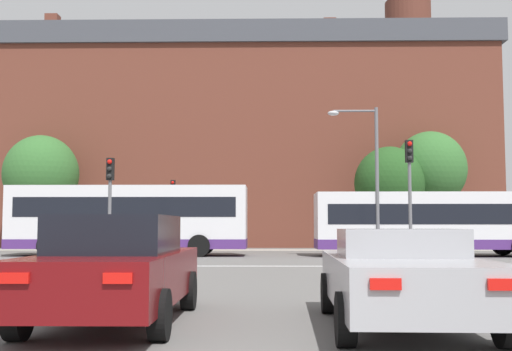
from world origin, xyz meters
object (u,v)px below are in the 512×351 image
(traffic_light_near_right, at_px, (410,181))
(bus_crossing_trailing, at_px, (129,218))
(traffic_light_near_left, at_px, (110,192))
(traffic_light_far_left, at_px, (173,203))
(car_roadster_right, at_px, (402,277))
(street_lamp_junction, at_px, (368,164))
(pedestrian_waiting, at_px, (127,233))
(car_saloon_left, at_px, (117,268))
(bus_crossing_lead, at_px, (436,222))

(traffic_light_near_right, bearing_deg, bus_crossing_trailing, 147.62)
(traffic_light_near_left, distance_m, traffic_light_far_left, 13.53)
(car_roadster_right, xyz_separation_m, bus_crossing_trailing, (-8.36, 21.10, 1.05))
(traffic_light_far_left, bearing_deg, car_roadster_right, -75.14)
(bus_crossing_trailing, relative_size, street_lamp_junction, 1.65)
(traffic_light_near_left, relative_size, street_lamp_junction, 0.57)
(traffic_light_near_left, bearing_deg, traffic_light_far_left, 88.92)
(traffic_light_near_left, xyz_separation_m, pedestrian_waiting, (-2.35, 13.60, -1.63))
(car_saloon_left, height_order, traffic_light_near_left, traffic_light_near_left)
(car_saloon_left, xyz_separation_m, traffic_light_far_left, (-3.21, 27.00, 1.91))
(pedestrian_waiting, bearing_deg, traffic_light_near_right, 164.88)
(car_saloon_left, relative_size, bus_crossing_trailing, 0.43)
(bus_crossing_lead, bearing_deg, car_roadster_right, 164.09)
(bus_crossing_trailing, bearing_deg, traffic_light_near_left, -173.30)
(bus_crossing_trailing, xyz_separation_m, traffic_light_far_left, (1.11, 6.25, 0.95))
(car_saloon_left, bearing_deg, traffic_light_near_right, 61.50)
(traffic_light_near_right, bearing_deg, traffic_light_near_left, 179.77)
(bus_crossing_lead, height_order, pedestrian_waiting, bus_crossing_lead)
(street_lamp_junction, bearing_deg, traffic_light_near_left, -150.73)
(car_roadster_right, distance_m, traffic_light_near_left, 15.84)
(car_roadster_right, distance_m, bus_crossing_lead, 21.58)
(bus_crossing_lead, bearing_deg, traffic_light_near_right, 158.65)
(bus_crossing_trailing, height_order, traffic_light_near_right, traffic_light_near_right)
(traffic_light_near_left, bearing_deg, street_lamp_junction, 29.27)
(bus_crossing_trailing, distance_m, pedestrian_waiting, 6.54)
(car_saloon_left, bearing_deg, bus_crossing_trailing, 101.56)
(traffic_light_near_right, xyz_separation_m, street_lamp_junction, (-0.58, 5.71, 1.16))
(car_roadster_right, distance_m, traffic_light_near_right, 14.32)
(pedestrian_waiting, bearing_deg, street_lamp_junction, 178.69)
(bus_crossing_lead, xyz_separation_m, traffic_light_far_left, (-13.16, 6.60, 1.14))
(car_roadster_right, relative_size, traffic_light_far_left, 1.19)
(bus_crossing_trailing, xyz_separation_m, pedestrian_waiting, (-1.49, 6.32, -0.79))
(car_roadster_right, relative_size, traffic_light_near_right, 1.07)
(traffic_light_near_left, height_order, street_lamp_junction, street_lamp_junction)
(car_saloon_left, height_order, car_roadster_right, car_saloon_left)
(car_saloon_left, distance_m, car_roadster_right, 4.06)
(traffic_light_near_left, height_order, traffic_light_far_left, traffic_light_far_left)
(street_lamp_junction, bearing_deg, car_roadster_right, -97.61)
(bus_crossing_lead, relative_size, traffic_light_far_left, 2.78)
(car_roadster_right, height_order, traffic_light_near_left, traffic_light_near_left)
(traffic_light_far_left, relative_size, pedestrian_waiting, 2.42)
(traffic_light_near_right, height_order, street_lamp_junction, street_lamp_junction)
(traffic_light_near_left, relative_size, pedestrian_waiting, 2.32)
(bus_crossing_lead, height_order, street_lamp_junction, street_lamp_junction)
(car_roadster_right, bearing_deg, bus_crossing_trailing, 113.12)
(car_saloon_left, distance_m, traffic_light_near_right, 15.41)
(bus_crossing_trailing, height_order, traffic_light_near_left, traffic_light_near_left)
(traffic_light_near_left, bearing_deg, bus_crossing_lead, 27.29)
(car_saloon_left, xyz_separation_m, traffic_light_near_left, (-3.46, 13.47, 1.81))
(car_saloon_left, height_order, bus_crossing_lead, bus_crossing_lead)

